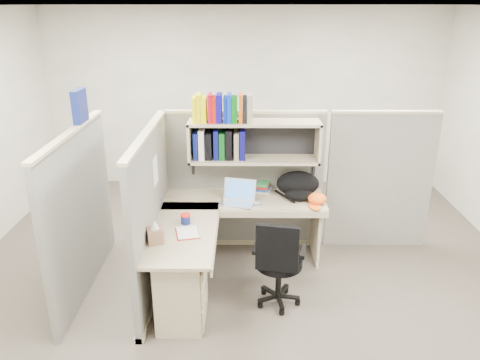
{
  "coord_description": "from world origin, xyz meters",
  "views": [
    {
      "loc": [
        -0.01,
        -4.12,
        2.72
      ],
      "look_at": [
        -0.05,
        0.25,
        1.07
      ],
      "focal_mm": 35.0,
      "sensor_mm": 36.0,
      "label": 1
    }
  ],
  "objects_px": {
    "snack_canister": "(186,219)",
    "desk": "(201,262)",
    "task_chair": "(278,276)",
    "laptop": "(237,193)",
    "backpack": "(298,186)"
  },
  "relations": [
    {
      "from": "desk",
      "to": "laptop",
      "type": "relative_size",
      "value": 5.02
    },
    {
      "from": "laptop",
      "to": "snack_canister",
      "type": "height_order",
      "value": "laptop"
    },
    {
      "from": "laptop",
      "to": "task_chair",
      "type": "distance_m",
      "value": 1.0
    },
    {
      "from": "task_chair",
      "to": "snack_canister",
      "type": "bearing_deg",
      "value": 161.79
    },
    {
      "from": "laptop",
      "to": "backpack",
      "type": "height_order",
      "value": "backpack"
    },
    {
      "from": "desk",
      "to": "snack_canister",
      "type": "distance_m",
      "value": 0.45
    },
    {
      "from": "backpack",
      "to": "snack_canister",
      "type": "xyz_separation_m",
      "value": [
        -1.16,
        -0.65,
        -0.09
      ]
    },
    {
      "from": "laptop",
      "to": "backpack",
      "type": "distance_m",
      "value": 0.69
    },
    {
      "from": "laptop",
      "to": "backpack",
      "type": "bearing_deg",
      "value": 29.62
    },
    {
      "from": "backpack",
      "to": "desk",
      "type": "bearing_deg",
      "value": -149.97
    },
    {
      "from": "laptop",
      "to": "snack_canister",
      "type": "distance_m",
      "value": 0.68
    },
    {
      "from": "laptop",
      "to": "snack_canister",
      "type": "xyz_separation_m",
      "value": [
        -0.49,
        -0.46,
        -0.08
      ]
    },
    {
      "from": "desk",
      "to": "laptop",
      "type": "xyz_separation_m",
      "value": [
        0.33,
        0.7,
        0.42
      ]
    },
    {
      "from": "snack_canister",
      "to": "desk",
      "type": "bearing_deg",
      "value": -56.05
    },
    {
      "from": "desk",
      "to": "task_chair",
      "type": "xyz_separation_m",
      "value": [
        0.72,
        -0.05,
        -0.11
      ]
    }
  ]
}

